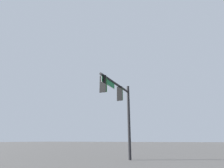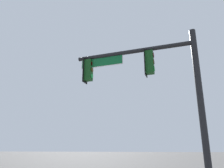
# 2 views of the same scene
# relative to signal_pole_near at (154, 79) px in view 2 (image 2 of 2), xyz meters

# --- Properties ---
(signal_pole_near) EXTENTS (5.76, 0.55, 6.87)m
(signal_pole_near) POSITION_rel_signal_pole_near_xyz_m (0.00, 0.00, 0.00)
(signal_pole_near) COLOR black
(signal_pole_near) RESTS_ON ground_plane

